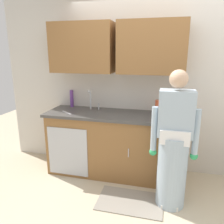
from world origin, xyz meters
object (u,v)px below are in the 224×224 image
object	(u,v)px
person_at_sink	(173,151)
bottle_soap	(72,98)
knife_on_counter	(67,112)
bottle_dish_liquid	(158,107)
cup_by_sink	(163,114)
bottle_water_short	(180,108)
sink	(90,113)

from	to	relation	value
person_at_sink	bottle_soap	distance (m)	1.81
bottle_soap	knife_on_counter	size ratio (longest dim) A/B	1.12
bottle_dish_liquid	knife_on_counter	world-z (taller)	bottle_dish_liquid
bottle_dish_liquid	knife_on_counter	distance (m)	1.32
bottle_soap	cup_by_sink	bearing A→B (deg)	-9.63
bottle_water_short	cup_by_sink	world-z (taller)	bottle_water_short
sink	bottle_soap	world-z (taller)	sink
sink	bottle_dish_liquid	distance (m)	0.99
cup_by_sink	knife_on_counter	distance (m)	1.37
person_at_sink	bottle_dish_liquid	size ratio (longest dim) A/B	8.33
bottle_soap	bottle_water_short	bearing A→B (deg)	-2.41
sink	bottle_soap	size ratio (longest dim) A/B	1.86
sink	person_at_sink	distance (m)	1.35
bottle_soap	sink	bearing A→B (deg)	-30.45
sink	bottle_water_short	bearing A→B (deg)	7.00
bottle_soap	bottle_dish_liquid	world-z (taller)	bottle_soap
bottle_dish_liquid	person_at_sink	bearing A→B (deg)	-72.23
bottle_soap	bottle_dish_liquid	xyz separation A→B (m)	(1.36, -0.08, -0.04)
person_at_sink	bottle_water_short	world-z (taller)	person_at_sink
person_at_sink	bottle_dish_liquid	distance (m)	0.82
person_at_sink	sink	bearing A→B (deg)	154.96
bottle_dish_liquid	cup_by_sink	distance (m)	0.19
sink	person_at_sink	world-z (taller)	person_at_sink
person_at_sink	bottle_soap	world-z (taller)	person_at_sink
bottle_dish_liquid	knife_on_counter	xyz separation A→B (m)	(-1.29, -0.28, -0.09)
sink	cup_by_sink	xyz separation A→B (m)	(1.05, -0.02, 0.06)
sink	cup_by_sink	distance (m)	1.05
bottle_soap	person_at_sink	bearing A→B (deg)	-26.40
bottle_water_short	knife_on_counter	bearing A→B (deg)	-169.54
bottle_dish_liquid	cup_by_sink	size ratio (longest dim) A/B	2.15
person_at_sink	bottle_water_short	distance (m)	0.80
person_at_sink	knife_on_counter	xyz separation A→B (m)	(-1.51, 0.42, 0.25)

